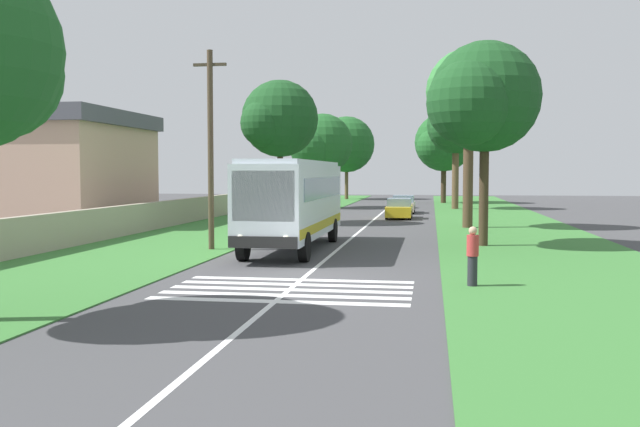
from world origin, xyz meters
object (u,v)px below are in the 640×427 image
Objects in this scene: trailing_car_1 at (403,205)px; roadside_tree_left_3 at (279,121)px; trailing_car_0 at (399,209)px; roadside_building at (64,167)px; roadside_tree_right_2 at (467,94)px; roadside_tree_left_0 at (321,146)px; roadside_tree_right_0 at (455,127)px; roadside_tree_left_1 at (346,146)px; pedestrian at (473,255)px; roadside_tree_right_3 at (481,100)px; utility_pole at (211,147)px; coach_bus at (294,199)px; roadside_tree_right_1 at (443,144)px.

roadside_tree_left_3 is at bearing 150.64° from trailing_car_1.
trailing_car_0 is 22.45m from roadside_building.
roadside_tree_left_3 is (-12.97, 7.30, 5.78)m from trailing_car_1.
roadside_building is (-8.35, 20.63, 2.91)m from trailing_car_0.
trailing_car_1 is 16.71m from roadside_tree_right_2.
roadside_tree_left_0 is 0.86× the size of roadside_tree_right_0.
trailing_car_0 is 35.48m from roadside_tree_left_1.
pedestrian is at bearing -155.23° from roadside_tree_left_3.
roadside_tree_left_1 is 1.11× the size of roadside_tree_right_3.
roadside_tree_right_3 is at bearing -74.18° from utility_pole.
coach_bus is 1.35× the size of utility_pole.
roadside_tree_left_0 is 44.33m from pedestrian.
roadside_tree_right_2 is at bearing -2.27° from pedestrian.
roadside_tree_left_1 is 1.05× the size of roadside_tree_right_1.
roadside_tree_left_0 is 20.72m from roadside_tree_left_1.
roadside_building is (-15.10, 20.67, 2.91)m from trailing_car_1.
coach_bus reaches higher than trailing_car_0.
roadside_tree_left_3 is 1.01× the size of roadside_tree_right_3.
roadside_tree_right_1 is 5.55× the size of pedestrian.
roadside_tree_right_3 is 26.93m from roadside_building.
roadside_tree_left_3 is at bearing -80.96° from roadside_building.
roadside_tree_right_1 is at bearing -8.46° from coach_bus.
roadside_tree_left_0 reaches higher than trailing_car_1.
pedestrian is (-11.13, 0.92, -5.46)m from roadside_tree_right_3.
pedestrian is (-7.97, -10.25, -3.41)m from utility_pole.
roadside_tree_right_2 reaches higher than roadside_tree_right_1.
roadside_tree_left_0 is at bearing 29.40° from roadside_tree_right_2.
coach_bus is 1.24× the size of roadside_tree_left_3.
roadside_tree_right_2 is (-7.79, -4.23, 7.10)m from trailing_car_0.
roadside_tree_right_2 is at bearing -163.92° from trailing_car_1.
pedestrian is (-21.48, 0.85, -6.86)m from roadside_tree_right_2.
roadside_tree_right_0 is at bearing -32.07° from trailing_car_1.
roadside_tree_right_0 reaches higher than trailing_car_0.
roadside_tree_left_3 is 1.09× the size of utility_pole.
utility_pole is (-13.52, 11.11, -3.45)m from roadside_tree_right_2.
utility_pole is (-15.08, -0.38, -2.14)m from roadside_tree_left_3.
roadside_tree_right_3 is (-31.53, -0.10, -0.84)m from roadside_tree_right_0.
roadside_tree_left_1 reaches higher than utility_pole.
coach_bus is 11.10m from pedestrian.
roadside_tree_right_2 is (-21.18, -11.93, 2.12)m from roadside_tree_left_0.
roadside_tree_right_3 is at bearing -179.61° from roadside_tree_right_2.
trailing_car_0 is at bearing -9.55° from coach_bus.
utility_pole is at bearing 167.62° from roadside_tree_right_1.
roadside_tree_right_3 reaches higher than utility_pole.
roadside_tree_right_0 is (13.39, -4.20, 6.55)m from trailing_car_0.
roadside_tree_right_3 is (-10.35, -0.07, -1.39)m from roadside_tree_right_2.
trailing_car_0 is 0.48× the size of roadside_tree_right_3.
roadside_tree_right_2 reaches higher than roadside_tree_left_1.
roadside_building is (-33.65, 23.99, -2.62)m from roadside_tree_right_1.
roadside_tree_left_1 reaches higher than trailing_car_0.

